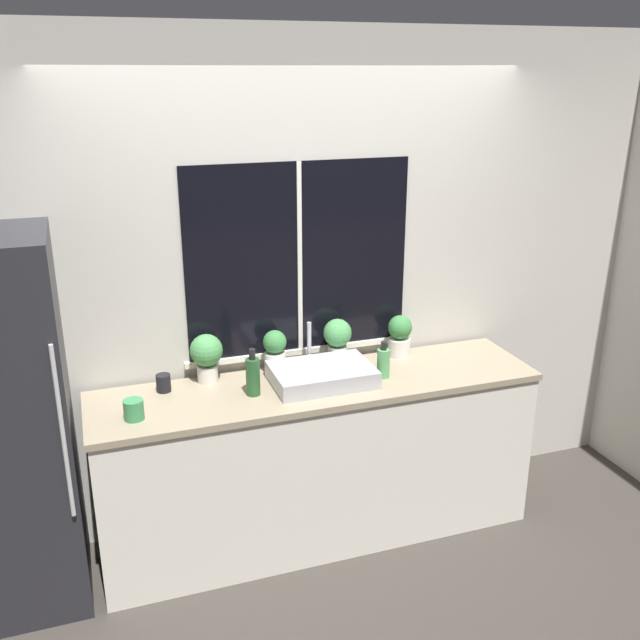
{
  "coord_description": "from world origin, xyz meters",
  "views": [
    {
      "loc": [
        -1.1,
        -2.95,
        2.49
      ],
      "look_at": [
        0.01,
        0.28,
        1.28
      ],
      "focal_mm": 40.0,
      "sensor_mm": 36.0,
      "label": 1
    }
  ],
  "objects_px": {
    "potted_plant_center_left": "(275,351)",
    "mug_black": "(163,383)",
    "potted_plant_far_right": "(400,335)",
    "refrigerator": "(1,427)",
    "potted_plant_center_right": "(337,338)",
    "bottle_tall": "(253,376)",
    "sink": "(322,374)",
    "soap_bottle": "(383,362)",
    "mug_green": "(134,410)",
    "potted_plant_far_left": "(207,354)"
  },
  "relations": [
    {
      "from": "refrigerator",
      "to": "potted_plant_far_right",
      "type": "xyz_separation_m",
      "value": [
        2.1,
        0.17,
        0.14
      ]
    },
    {
      "from": "mug_green",
      "to": "refrigerator",
      "type": "bearing_deg",
      "value": 166.51
    },
    {
      "from": "potted_plant_center_right",
      "to": "potted_plant_far_right",
      "type": "distance_m",
      "value": 0.38
    },
    {
      "from": "soap_bottle",
      "to": "sink",
      "type": "bearing_deg",
      "value": 173.03
    },
    {
      "from": "sink",
      "to": "mug_green",
      "type": "height_order",
      "value": "sink"
    },
    {
      "from": "soap_bottle",
      "to": "mug_green",
      "type": "bearing_deg",
      "value": -177.18
    },
    {
      "from": "potted_plant_far_left",
      "to": "potted_plant_center_right",
      "type": "bearing_deg",
      "value": -0.0
    },
    {
      "from": "soap_bottle",
      "to": "potted_plant_far_left",
      "type": "bearing_deg",
      "value": 164.66
    },
    {
      "from": "refrigerator",
      "to": "potted_plant_far_right",
      "type": "bearing_deg",
      "value": 4.55
    },
    {
      "from": "mug_green",
      "to": "mug_black",
      "type": "height_order",
      "value": "mug_green"
    },
    {
      "from": "sink",
      "to": "potted_plant_center_right",
      "type": "distance_m",
      "value": 0.28
    },
    {
      "from": "potted_plant_center_right",
      "to": "bottle_tall",
      "type": "bearing_deg",
      "value": -156.66
    },
    {
      "from": "refrigerator",
      "to": "mug_green",
      "type": "bearing_deg",
      "value": -13.49
    },
    {
      "from": "soap_bottle",
      "to": "mug_black",
      "type": "bearing_deg",
      "value": 169.9
    },
    {
      "from": "potted_plant_center_left",
      "to": "potted_plant_center_right",
      "type": "relative_size",
      "value": 0.91
    },
    {
      "from": "refrigerator",
      "to": "sink",
      "type": "relative_size",
      "value": 3.49
    },
    {
      "from": "potted_plant_center_left",
      "to": "potted_plant_center_right",
      "type": "distance_m",
      "value": 0.36
    },
    {
      "from": "bottle_tall",
      "to": "potted_plant_far_right",
      "type": "bearing_deg",
      "value": 14.22
    },
    {
      "from": "refrigerator",
      "to": "potted_plant_far_left",
      "type": "xyz_separation_m",
      "value": [
        1.0,
        0.17,
        0.17
      ]
    },
    {
      "from": "sink",
      "to": "potted_plant_far_right",
      "type": "bearing_deg",
      "value": 20.76
    },
    {
      "from": "potted_plant_far_right",
      "to": "mug_black",
      "type": "xyz_separation_m",
      "value": [
        -1.34,
        -0.04,
        -0.08
      ]
    },
    {
      "from": "potted_plant_center_left",
      "to": "potted_plant_far_right",
      "type": "bearing_deg",
      "value": -0.0
    },
    {
      "from": "sink",
      "to": "bottle_tall",
      "type": "bearing_deg",
      "value": -175.87
    },
    {
      "from": "sink",
      "to": "potted_plant_far_right",
      "type": "relative_size",
      "value": 2.18
    },
    {
      "from": "potted_plant_far_left",
      "to": "mug_green",
      "type": "bearing_deg",
      "value": -142.68
    },
    {
      "from": "potted_plant_far_left",
      "to": "mug_green",
      "type": "xyz_separation_m",
      "value": [
        -0.41,
        -0.31,
        -0.11
      ]
    },
    {
      "from": "sink",
      "to": "potted_plant_far_left",
      "type": "xyz_separation_m",
      "value": [
        -0.56,
        0.21,
        0.11
      ]
    },
    {
      "from": "soap_bottle",
      "to": "mug_green",
      "type": "distance_m",
      "value": 1.3
    },
    {
      "from": "sink",
      "to": "mug_black",
      "type": "height_order",
      "value": "sink"
    },
    {
      "from": "refrigerator",
      "to": "mug_black",
      "type": "xyz_separation_m",
      "value": [
        0.76,
        0.12,
        0.06
      ]
    },
    {
      "from": "potted_plant_center_right",
      "to": "mug_green",
      "type": "bearing_deg",
      "value": -164.7
    },
    {
      "from": "potted_plant_center_left",
      "to": "soap_bottle",
      "type": "distance_m",
      "value": 0.58
    },
    {
      "from": "bottle_tall",
      "to": "mug_black",
      "type": "height_order",
      "value": "bottle_tall"
    },
    {
      "from": "potted_plant_center_right",
      "to": "potted_plant_far_right",
      "type": "height_order",
      "value": "potted_plant_center_right"
    },
    {
      "from": "sink",
      "to": "potted_plant_center_right",
      "type": "bearing_deg",
      "value": 51.51
    },
    {
      "from": "mug_green",
      "to": "mug_black",
      "type": "relative_size",
      "value": 1.08
    },
    {
      "from": "potted_plant_far_left",
      "to": "potted_plant_center_right",
      "type": "relative_size",
      "value": 1.0
    },
    {
      "from": "potted_plant_far_left",
      "to": "potted_plant_center_left",
      "type": "bearing_deg",
      "value": -0.0
    },
    {
      "from": "sink",
      "to": "soap_bottle",
      "type": "xyz_separation_m",
      "value": [
        0.33,
        -0.04,
        0.04
      ]
    },
    {
      "from": "potted_plant_far_left",
      "to": "mug_black",
      "type": "height_order",
      "value": "potted_plant_far_left"
    },
    {
      "from": "bottle_tall",
      "to": "mug_green",
      "type": "distance_m",
      "value": 0.6
    },
    {
      "from": "potted_plant_center_left",
      "to": "mug_black",
      "type": "height_order",
      "value": "potted_plant_center_left"
    },
    {
      "from": "sink",
      "to": "mug_black",
      "type": "xyz_separation_m",
      "value": [
        -0.8,
        0.16,
        -0.0
      ]
    },
    {
      "from": "potted_plant_far_right",
      "to": "refrigerator",
      "type": "bearing_deg",
      "value": -175.45
    },
    {
      "from": "potted_plant_far_right",
      "to": "mug_green",
      "type": "relative_size",
      "value": 2.46
    },
    {
      "from": "potted_plant_far_right",
      "to": "mug_black",
      "type": "distance_m",
      "value": 1.34
    },
    {
      "from": "potted_plant_far_left",
      "to": "mug_green",
      "type": "height_order",
      "value": "potted_plant_far_left"
    },
    {
      "from": "potted_plant_center_left",
      "to": "potted_plant_center_right",
      "type": "bearing_deg",
      "value": -0.0
    },
    {
      "from": "soap_bottle",
      "to": "bottle_tall",
      "type": "relative_size",
      "value": 0.81
    },
    {
      "from": "mug_green",
      "to": "mug_black",
      "type": "bearing_deg",
      "value": 57.14
    }
  ]
}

